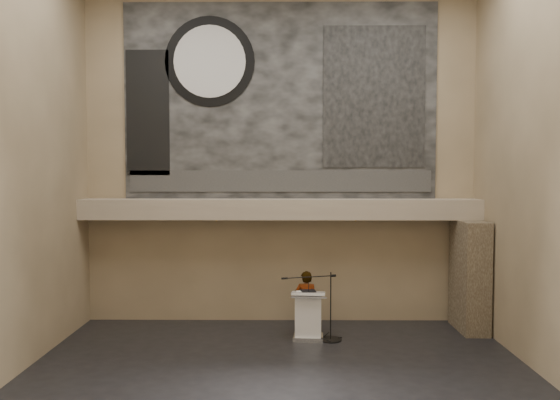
{
  "coord_description": "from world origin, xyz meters",
  "views": [
    {
      "loc": [
        0.09,
        -10.12,
        3.9
      ],
      "look_at": [
        0.0,
        3.2,
        3.2
      ],
      "focal_mm": 35.0,
      "sensor_mm": 36.0,
      "label": 1
    }
  ],
  "objects": [
    {
      "name": "soffit",
      "position": [
        0.0,
        3.6,
        2.95
      ],
      "size": [
        10.0,
        0.8,
        0.5
      ],
      "primitive_type": "cube",
      "color": "gray",
      "rests_on": "wall_back"
    },
    {
      "name": "banner_text_strip",
      "position": [
        0.0,
        3.93,
        3.65
      ],
      "size": [
        7.76,
        0.02,
        0.55
      ],
      "primitive_type": "cube",
      "color": "#2D2D2D",
      "rests_on": "banner"
    },
    {
      "name": "wall_right",
      "position": [
        5.0,
        0.0,
        4.25
      ],
      "size": [
        0.02,
        8.0,
        8.5
      ],
      "primitive_type": "cube",
      "color": "#7C6A4E",
      "rests_on": "floor"
    },
    {
      "name": "speaker_person",
      "position": [
        0.63,
        2.8,
        0.76
      ],
      "size": [
        0.61,
        0.45,
        1.52
      ],
      "primitive_type": "imported",
      "rotation": [
        0.0,
        0.0,
        2.99
      ],
      "color": "beige",
      "rests_on": "floor"
    },
    {
      "name": "banner_building_print",
      "position": [
        2.4,
        3.93,
        5.8
      ],
      "size": [
        2.6,
        0.02,
        3.6
      ],
      "primitive_type": "cube",
      "color": "black",
      "rests_on": "banner"
    },
    {
      "name": "banner_clock_face",
      "position": [
        -1.8,
        3.91,
        6.7
      ],
      "size": [
        1.84,
        0.02,
        1.84
      ],
      "primitive_type": "cylinder",
      "rotation": [
        1.57,
        0.0,
        0.0
      ],
      "color": "silver",
      "rests_on": "banner"
    },
    {
      "name": "mic_stand",
      "position": [
        1.14,
        2.3,
        0.24
      ],
      "size": [
        1.39,
        0.6,
        1.58
      ],
      "rotation": [
        0.0,
        0.0,
        0.28
      ],
      "color": "black",
      "rests_on": "floor"
    },
    {
      "name": "wall_front",
      "position": [
        0.0,
        -4.0,
        4.25
      ],
      "size": [
        10.0,
        0.02,
        8.5
      ],
      "primitive_type": "cube",
      "color": "#7C6A4E",
      "rests_on": "floor"
    },
    {
      "name": "banner",
      "position": [
        0.0,
        3.97,
        5.7
      ],
      "size": [
        8.0,
        0.05,
        5.0
      ],
      "primitive_type": "cube",
      "color": "black",
      "rests_on": "wall_back"
    },
    {
      "name": "wall_left",
      "position": [
        -5.0,
        0.0,
        4.25
      ],
      "size": [
        0.02,
        8.0,
        8.5
      ],
      "primitive_type": "cube",
      "color": "#7C6A4E",
      "rests_on": "floor"
    },
    {
      "name": "sprinkler_right",
      "position": [
        1.9,
        3.55,
        2.67
      ],
      "size": [
        0.04,
        0.04,
        0.06
      ],
      "primitive_type": "cylinder",
      "color": "#B2893D",
      "rests_on": "soffit"
    },
    {
      "name": "lectern",
      "position": [
        0.66,
        2.42,
        0.55
      ],
      "size": [
        0.81,
        0.61,
        1.14
      ],
      "rotation": [
        0.0,
        0.0,
        -0.08
      ],
      "color": "silver",
      "rests_on": "floor"
    },
    {
      "name": "banner_brick_print",
      "position": [
        -3.4,
        3.93,
        5.4
      ],
      "size": [
        1.1,
        0.02,
        3.2
      ],
      "primitive_type": "cube",
      "color": "black",
      "rests_on": "banner"
    },
    {
      "name": "binder",
      "position": [
        0.67,
        2.43,
        1.12
      ],
      "size": [
        0.36,
        0.3,
        0.04
      ],
      "primitive_type": "cube",
      "rotation": [
        0.0,
        0.0,
        0.15
      ],
      "color": "black",
      "rests_on": "lectern"
    },
    {
      "name": "floor",
      "position": [
        0.0,
        0.0,
        0.0
      ],
      "size": [
        10.0,
        10.0,
        0.0
      ],
      "primitive_type": "plane",
      "color": "black",
      "rests_on": "ground"
    },
    {
      "name": "wall_back",
      "position": [
        0.0,
        4.0,
        4.25
      ],
      "size": [
        10.0,
        0.02,
        8.5
      ],
      "primitive_type": "cube",
      "color": "#7C6A4E",
      "rests_on": "floor"
    },
    {
      "name": "sprinkler_left",
      "position": [
        -1.6,
        3.55,
        2.67
      ],
      "size": [
        0.04,
        0.04,
        0.06
      ],
      "primitive_type": "cylinder",
      "color": "#B2893D",
      "rests_on": "soffit"
    },
    {
      "name": "banner_clock_rim",
      "position": [
        -1.8,
        3.93,
        6.7
      ],
      "size": [
        2.3,
        0.02,
        2.3
      ],
      "primitive_type": "cylinder",
      "rotation": [
        1.57,
        0.0,
        0.0
      ],
      "color": "black",
      "rests_on": "banner"
    },
    {
      "name": "papers",
      "position": [
        0.49,
        2.4,
        1.1
      ],
      "size": [
        0.21,
        0.29,
        0.0
      ],
      "primitive_type": "cube",
      "rotation": [
        0.0,
        0.0,
        -0.03
      ],
      "color": "silver",
      "rests_on": "lectern"
    },
    {
      "name": "stone_pier",
      "position": [
        4.65,
        3.15,
        1.35
      ],
      "size": [
        0.6,
        1.4,
        2.7
      ],
      "primitive_type": "cube",
      "color": "#463A2B",
      "rests_on": "floor"
    }
  ]
}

